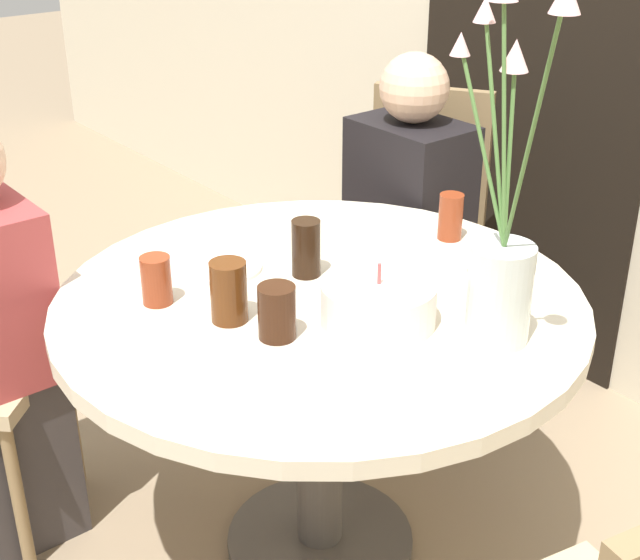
{
  "coord_description": "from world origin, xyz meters",
  "views": [
    {
      "loc": [
        1.36,
        -1.1,
        1.61
      ],
      "look_at": [
        0.0,
        0.0,
        0.75
      ],
      "focal_mm": 50.0,
      "sensor_mm": 36.0,
      "label": 1
    }
  ],
  "objects_px": {
    "drink_glass_0": "(229,292)",
    "flower_vase": "(501,250)",
    "drink_glass_3": "(451,217)",
    "side_plate": "(222,267)",
    "chair_near_front": "(420,219)",
    "birthday_cake": "(378,303)",
    "drink_glass_4": "(277,312)",
    "person_boy": "(407,243)",
    "drink_glass_1": "(306,248)",
    "drink_glass_2": "(156,280)"
  },
  "relations": [
    {
      "from": "chair_near_front",
      "to": "drink_glass_0",
      "type": "height_order",
      "value": "chair_near_front"
    },
    {
      "from": "chair_near_front",
      "to": "birthday_cake",
      "type": "relative_size",
      "value": 3.88
    },
    {
      "from": "side_plate",
      "to": "drink_glass_3",
      "type": "bearing_deg",
      "value": 68.99
    },
    {
      "from": "drink_glass_0",
      "to": "person_boy",
      "type": "xyz_separation_m",
      "value": [
        -0.38,
        0.89,
        -0.27
      ]
    },
    {
      "from": "drink_glass_0",
      "to": "drink_glass_4",
      "type": "height_order",
      "value": "drink_glass_0"
    },
    {
      "from": "side_plate",
      "to": "person_boy",
      "type": "bearing_deg",
      "value": 101.59
    },
    {
      "from": "side_plate",
      "to": "drink_glass_1",
      "type": "relative_size",
      "value": 1.41
    },
    {
      "from": "flower_vase",
      "to": "drink_glass_4",
      "type": "relative_size",
      "value": 6.36
    },
    {
      "from": "side_plate",
      "to": "person_boy",
      "type": "distance_m",
      "value": 0.81
    },
    {
      "from": "flower_vase",
      "to": "drink_glass_3",
      "type": "height_order",
      "value": "flower_vase"
    },
    {
      "from": "side_plate",
      "to": "drink_glass_1",
      "type": "bearing_deg",
      "value": 42.82
    },
    {
      "from": "drink_glass_4",
      "to": "drink_glass_3",
      "type": "bearing_deg",
      "value": 101.43
    },
    {
      "from": "drink_glass_2",
      "to": "drink_glass_4",
      "type": "xyz_separation_m",
      "value": [
        0.28,
        0.11,
        0.0
      ]
    },
    {
      "from": "chair_near_front",
      "to": "drink_glass_1",
      "type": "distance_m",
      "value": 0.89
    },
    {
      "from": "drink_glass_3",
      "to": "drink_glass_4",
      "type": "distance_m",
      "value": 0.65
    },
    {
      "from": "drink_glass_0",
      "to": "drink_glass_4",
      "type": "xyz_separation_m",
      "value": [
        0.12,
        0.03,
        -0.01
      ]
    },
    {
      "from": "flower_vase",
      "to": "drink_glass_3",
      "type": "relative_size",
      "value": 6.11
    },
    {
      "from": "chair_near_front",
      "to": "birthday_cake",
      "type": "distance_m",
      "value": 1.06
    },
    {
      "from": "flower_vase",
      "to": "side_plate",
      "type": "height_order",
      "value": "flower_vase"
    },
    {
      "from": "birthday_cake",
      "to": "drink_glass_0",
      "type": "bearing_deg",
      "value": -131.38
    },
    {
      "from": "drink_glass_0",
      "to": "drink_glass_1",
      "type": "distance_m",
      "value": 0.27
    },
    {
      "from": "chair_near_front",
      "to": "birthday_cake",
      "type": "height_order",
      "value": "chair_near_front"
    },
    {
      "from": "side_plate",
      "to": "drink_glass_3",
      "type": "height_order",
      "value": "drink_glass_3"
    },
    {
      "from": "drink_glass_3",
      "to": "drink_glass_4",
      "type": "bearing_deg",
      "value": -78.57
    },
    {
      "from": "drink_glass_3",
      "to": "person_boy",
      "type": "height_order",
      "value": "person_boy"
    },
    {
      "from": "side_plate",
      "to": "drink_glass_0",
      "type": "relative_size",
      "value": 1.43
    },
    {
      "from": "flower_vase",
      "to": "person_boy",
      "type": "relative_size",
      "value": 0.66
    },
    {
      "from": "drink_glass_4",
      "to": "side_plate",
      "type": "bearing_deg",
      "value": 165.41
    },
    {
      "from": "drink_glass_2",
      "to": "person_boy",
      "type": "bearing_deg",
      "value": 102.34
    },
    {
      "from": "chair_near_front",
      "to": "drink_glass_0",
      "type": "bearing_deg",
      "value": -97.24
    },
    {
      "from": "drink_glass_3",
      "to": "person_boy",
      "type": "xyz_separation_m",
      "value": [
        -0.37,
        0.22,
        -0.26
      ]
    },
    {
      "from": "drink_glass_1",
      "to": "drink_glass_2",
      "type": "distance_m",
      "value": 0.35
    },
    {
      "from": "birthday_cake",
      "to": "person_boy",
      "type": "distance_m",
      "value": 0.91
    },
    {
      "from": "flower_vase",
      "to": "drink_glass_3",
      "type": "xyz_separation_m",
      "value": [
        -0.41,
        0.3,
        -0.14
      ]
    },
    {
      "from": "side_plate",
      "to": "drink_glass_0",
      "type": "distance_m",
      "value": 0.26
    },
    {
      "from": "birthday_cake",
      "to": "drink_glass_1",
      "type": "height_order",
      "value": "birthday_cake"
    },
    {
      "from": "birthday_cake",
      "to": "side_plate",
      "type": "xyz_separation_m",
      "value": [
        -0.42,
        -0.11,
        -0.04
      ]
    },
    {
      "from": "drink_glass_2",
      "to": "person_boy",
      "type": "distance_m",
      "value": 1.02
    },
    {
      "from": "flower_vase",
      "to": "person_boy",
      "type": "bearing_deg",
      "value": 146.13
    },
    {
      "from": "side_plate",
      "to": "drink_glass_3",
      "type": "relative_size",
      "value": 1.6
    },
    {
      "from": "drink_glass_0",
      "to": "flower_vase",
      "type": "bearing_deg",
      "value": 43.16
    },
    {
      "from": "chair_near_front",
      "to": "side_plate",
      "type": "distance_m",
      "value": 0.95
    },
    {
      "from": "flower_vase",
      "to": "drink_glass_3",
      "type": "bearing_deg",
      "value": 143.56
    },
    {
      "from": "flower_vase",
      "to": "drink_glass_2",
      "type": "bearing_deg",
      "value": -141.27
    },
    {
      "from": "side_plate",
      "to": "drink_glass_4",
      "type": "xyz_separation_m",
      "value": [
        0.34,
        -0.09,
        0.05
      ]
    },
    {
      "from": "flower_vase",
      "to": "drink_glass_0",
      "type": "xyz_separation_m",
      "value": [
        -0.4,
        -0.37,
        -0.13
      ]
    },
    {
      "from": "drink_glass_0",
      "to": "drink_glass_3",
      "type": "bearing_deg",
      "value": 90.7
    },
    {
      "from": "birthday_cake",
      "to": "drink_glass_3",
      "type": "bearing_deg",
      "value": 115.92
    },
    {
      "from": "flower_vase",
      "to": "drink_glass_1",
      "type": "distance_m",
      "value": 0.5
    },
    {
      "from": "drink_glass_0",
      "to": "drink_glass_3",
      "type": "height_order",
      "value": "drink_glass_0"
    }
  ]
}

